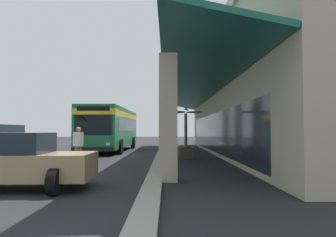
# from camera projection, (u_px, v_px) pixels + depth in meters

# --- Properties ---
(ground) EXTENTS (120.00, 120.00, 0.00)m
(ground) POSITION_uv_depth(u_px,v_px,m) (247.00, 154.00, 20.72)
(ground) COLOR #262628
(curb_strip) EXTENTS (33.09, 0.50, 0.12)m
(curb_strip) POSITION_uv_depth(u_px,v_px,m) (161.00, 153.00, 20.60)
(curb_strip) COLOR #9E998E
(curb_strip) RESTS_ON ground
(plaza_building) EXTENTS (27.87, 16.06, 7.58)m
(plaza_building) POSITION_uv_depth(u_px,v_px,m) (309.00, 96.00, 20.77)
(plaza_building) COLOR #B2A88E
(plaza_building) RESTS_ON ground
(transit_bus) EXTENTS (11.25, 2.96, 3.34)m
(transit_bus) POSITION_uv_depth(u_px,v_px,m) (111.00, 126.00, 24.19)
(transit_bus) COLOR #196638
(transit_bus) RESTS_ON ground
(parked_sedan_tan) EXTENTS (2.55, 4.47, 1.47)m
(parked_sedan_tan) POSITION_uv_depth(u_px,v_px,m) (5.00, 160.00, 8.30)
(parked_sedan_tan) COLOR #9E845B
(parked_sedan_tan) RESTS_ON ground
(parked_suv_silver) EXTENTS (4.97, 2.52, 1.97)m
(parked_suv_silver) POSITION_uv_depth(u_px,v_px,m) (2.00, 137.00, 24.11)
(parked_suv_silver) COLOR #B2B5BA
(parked_suv_silver) RESTS_ON ground
(pedestrian) EXTENTS (0.54, 0.52, 1.69)m
(pedestrian) POSITION_uv_depth(u_px,v_px,m) (78.00, 144.00, 14.15)
(pedestrian) COLOR #726651
(pedestrian) RESTS_ON ground
(potted_palm) EXTENTS (1.67, 1.73, 2.80)m
(potted_palm) POSITION_uv_depth(u_px,v_px,m) (186.00, 146.00, 17.34)
(potted_palm) COLOR #4C4742
(potted_palm) RESTS_ON ground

